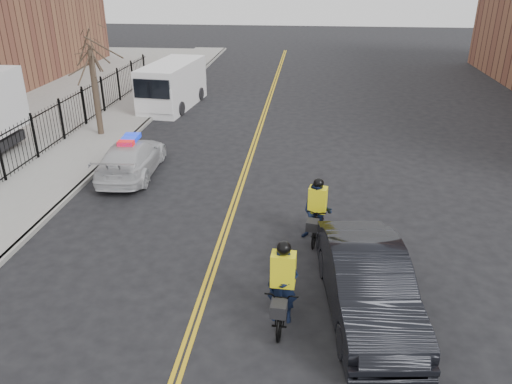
{
  "coord_description": "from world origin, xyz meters",
  "views": [
    {
      "loc": [
        2.44,
        -12.51,
        7.7
      ],
      "look_at": [
        0.96,
        1.41,
        1.3
      ],
      "focal_mm": 35.0,
      "sensor_mm": 36.0,
      "label": 1
    }
  ],
  "objects": [
    {
      "name": "cargo_van",
      "position": [
        -5.52,
        15.79,
        1.25
      ],
      "size": [
        2.82,
        6.28,
        2.55
      ],
      "rotation": [
        0.0,
        0.0,
        -0.1
      ],
      "color": "white",
      "rests_on": "ground"
    },
    {
      "name": "dark_sedan",
      "position": [
        4.02,
        -2.5,
        0.84
      ],
      "size": [
        2.38,
        5.29,
        1.69
      ],
      "primitive_type": "imported",
      "rotation": [
        0.0,
        0.0,
        0.12
      ],
      "color": "black",
      "rests_on": "ground"
    },
    {
      "name": "sidewalk",
      "position": [
        -7.5,
        8.0,
        0.07
      ],
      "size": [
        3.0,
        60.0,
        0.15
      ],
      "primitive_type": "cube",
      "color": "gray",
      "rests_on": "ground"
    },
    {
      "name": "center_line_right",
      "position": [
        0.08,
        8.0,
        0.01
      ],
      "size": [
        0.1,
        60.0,
        0.01
      ],
      "primitive_type": "cube",
      "color": "gold",
      "rests_on": "ground"
    },
    {
      "name": "cyclist_far",
      "position": [
        2.85,
        0.99,
        0.8
      ],
      "size": [
        1.01,
        2.07,
        2.02
      ],
      "rotation": [
        0.0,
        0.0,
        -0.18
      ],
      "color": "black",
      "rests_on": "ground"
    },
    {
      "name": "ground",
      "position": [
        0.0,
        0.0,
        0.0
      ],
      "size": [
        120.0,
        120.0,
        0.0
      ],
      "primitive_type": "plane",
      "color": "black",
      "rests_on": "ground"
    },
    {
      "name": "center_line_left",
      "position": [
        -0.08,
        8.0,
        0.01
      ],
      "size": [
        0.1,
        60.0,
        0.01
      ],
      "primitive_type": "cube",
      "color": "gold",
      "rests_on": "ground"
    },
    {
      "name": "street_tree",
      "position": [
        -7.6,
        10.0,
        3.53
      ],
      "size": [
        3.2,
        3.2,
        4.8
      ],
      "color": "#3B2D23",
      "rests_on": "sidewalk"
    },
    {
      "name": "police_cruiser",
      "position": [
        -4.45,
        5.44,
        0.7
      ],
      "size": [
        2.2,
        4.9,
        1.55
      ],
      "rotation": [
        0.0,
        0.0,
        3.19
      ],
      "color": "silver",
      "rests_on": "ground"
    },
    {
      "name": "curb",
      "position": [
        -6.0,
        8.0,
        0.07
      ],
      "size": [
        0.2,
        60.0,
        0.15
      ],
      "primitive_type": "cube",
      "color": "gray",
      "rests_on": "ground"
    },
    {
      "name": "cyclist_near",
      "position": [
        2.04,
        -2.96,
        0.74
      ],
      "size": [
        0.88,
        2.2,
        2.12
      ],
      "rotation": [
        0.0,
        0.0,
        -0.06
      ],
      "color": "black",
      "rests_on": "ground"
    },
    {
      "name": "iron_fence",
      "position": [
        -9.0,
        8.0,
        1.0
      ],
      "size": [
        0.12,
        28.0,
        2.0
      ],
      "primitive_type": null,
      "color": "black",
      "rests_on": "ground"
    }
  ]
}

